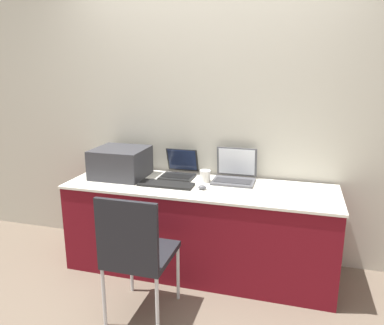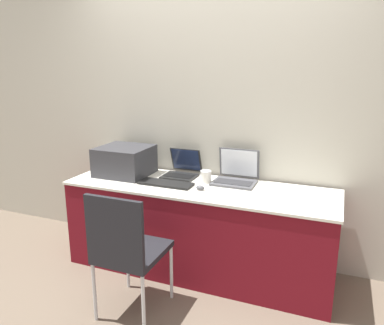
{
  "view_description": "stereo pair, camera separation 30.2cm",
  "coord_description": "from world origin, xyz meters",
  "px_view_note": "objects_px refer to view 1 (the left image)",
  "views": [
    {
      "loc": [
        0.74,
        -2.46,
        1.69
      ],
      "look_at": [
        -0.07,
        0.36,
        0.92
      ],
      "focal_mm": 35.0,
      "sensor_mm": 36.0,
      "label": 1
    },
    {
      "loc": [
        1.02,
        -2.36,
        1.69
      ],
      "look_at": [
        -0.07,
        0.36,
        0.92
      ],
      "focal_mm": 35.0,
      "sensor_mm": 36.0,
      "label": 2
    }
  ],
  "objects_px": {
    "chair": "(136,249)",
    "mouse": "(202,187)",
    "printer": "(120,161)",
    "external_keyboard": "(166,184)",
    "laptop_right": "(235,174)",
    "laptop_left": "(179,170)",
    "coffee_cup": "(205,176)"
  },
  "relations": [
    {
      "from": "chair",
      "to": "mouse",
      "type": "bearing_deg",
      "value": 67.91
    },
    {
      "from": "printer",
      "to": "chair",
      "type": "distance_m",
      "value": 1.02
    },
    {
      "from": "printer",
      "to": "coffee_cup",
      "type": "xyz_separation_m",
      "value": [
        0.75,
        0.05,
        -0.09
      ]
    },
    {
      "from": "mouse",
      "to": "chair",
      "type": "distance_m",
      "value": 0.76
    },
    {
      "from": "laptop_right",
      "to": "coffee_cup",
      "type": "relative_size",
      "value": 3.47
    },
    {
      "from": "printer",
      "to": "chair",
      "type": "xyz_separation_m",
      "value": [
        0.5,
        -0.82,
        -0.36
      ]
    },
    {
      "from": "laptop_left",
      "to": "laptop_right",
      "type": "bearing_deg",
      "value": -0.22
    },
    {
      "from": "laptop_left",
      "to": "chair",
      "type": "relative_size",
      "value": 0.34
    },
    {
      "from": "printer",
      "to": "laptop_left",
      "type": "bearing_deg",
      "value": 17.15
    },
    {
      "from": "laptop_left",
      "to": "laptop_right",
      "type": "distance_m",
      "value": 0.49
    },
    {
      "from": "laptop_left",
      "to": "external_keyboard",
      "type": "bearing_deg",
      "value": -93.86
    },
    {
      "from": "laptop_left",
      "to": "chair",
      "type": "distance_m",
      "value": 1.0
    },
    {
      "from": "mouse",
      "to": "external_keyboard",
      "type": "bearing_deg",
      "value": 176.71
    },
    {
      "from": "laptop_left",
      "to": "laptop_right",
      "type": "relative_size",
      "value": 0.89
    },
    {
      "from": "coffee_cup",
      "to": "mouse",
      "type": "distance_m",
      "value": 0.21
    },
    {
      "from": "laptop_left",
      "to": "coffee_cup",
      "type": "xyz_separation_m",
      "value": [
        0.26,
        -0.1,
        -0.0
      ]
    },
    {
      "from": "laptop_left",
      "to": "chair",
      "type": "xyz_separation_m",
      "value": [
        0.02,
        -0.97,
        -0.27
      ]
    },
    {
      "from": "printer",
      "to": "chair",
      "type": "bearing_deg",
      "value": -58.37
    },
    {
      "from": "external_keyboard",
      "to": "chair",
      "type": "bearing_deg",
      "value": -86.93
    },
    {
      "from": "external_keyboard",
      "to": "coffee_cup",
      "type": "bearing_deg",
      "value": 33.53
    },
    {
      "from": "printer",
      "to": "external_keyboard",
      "type": "distance_m",
      "value": 0.5
    },
    {
      "from": "laptop_left",
      "to": "coffee_cup",
      "type": "bearing_deg",
      "value": -20.72
    },
    {
      "from": "laptop_left",
      "to": "laptop_right",
      "type": "height_order",
      "value": "laptop_right"
    },
    {
      "from": "laptop_right",
      "to": "external_keyboard",
      "type": "height_order",
      "value": "laptop_right"
    },
    {
      "from": "laptop_left",
      "to": "printer",
      "type": "bearing_deg",
      "value": -162.85
    },
    {
      "from": "external_keyboard",
      "to": "printer",
      "type": "bearing_deg",
      "value": 164.02
    },
    {
      "from": "laptop_left",
      "to": "mouse",
      "type": "bearing_deg",
      "value": -46.32
    },
    {
      "from": "laptop_right",
      "to": "external_keyboard",
      "type": "relative_size",
      "value": 0.77
    },
    {
      "from": "laptop_right",
      "to": "chair",
      "type": "xyz_separation_m",
      "value": [
        -0.47,
        -0.96,
        -0.28
      ]
    },
    {
      "from": "laptop_right",
      "to": "printer",
      "type": "bearing_deg",
      "value": -171.37
    },
    {
      "from": "printer",
      "to": "mouse",
      "type": "height_order",
      "value": "printer"
    },
    {
      "from": "laptop_right",
      "to": "chair",
      "type": "height_order",
      "value": "laptop_right"
    }
  ]
}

